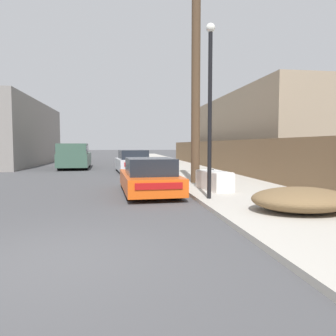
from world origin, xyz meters
TOP-DOWN VIEW (x-y plane):
  - ground_plane at (0.00, 0.00)m, footprint 220.00×220.00m
  - sidewalk_curb at (5.30, 23.50)m, footprint 4.20×63.00m
  - discarded_fridge at (4.23, 6.27)m, footprint 0.95×1.85m
  - parked_sports_car_red at (1.94, 6.48)m, footprint 1.98×4.51m
  - car_parked_mid at (1.76, 15.49)m, footprint 2.21×4.39m
  - pickup_truck at (-2.23, 19.21)m, footprint 2.24×5.59m
  - utility_pole at (4.08, 8.52)m, footprint 1.80×0.37m
  - street_lamp at (3.54, 4.46)m, footprint 0.26×0.26m
  - brush_pile at (5.19, 2.31)m, footprint 2.37×1.92m
  - wooden_fence at (7.25, 14.69)m, footprint 0.08×32.92m
  - building_left_block at (-9.13, 25.20)m, footprint 7.00×16.71m
  - building_right_house at (11.15, 18.48)m, footprint 6.00×18.33m

SIDE VIEW (x-z plane):
  - ground_plane at x=0.00m, z-range 0.00..0.00m
  - sidewalk_curb at x=5.30m, z-range 0.00..0.12m
  - brush_pile at x=5.19m, z-range 0.12..0.69m
  - discarded_fridge at x=4.23m, z-range 0.11..0.79m
  - parked_sports_car_red at x=1.94m, z-range -0.05..1.20m
  - car_parked_mid at x=1.76m, z-range -0.05..1.34m
  - pickup_truck at x=-2.23m, z-range 0.00..1.80m
  - wooden_fence at x=7.25m, z-range 0.12..1.97m
  - building_right_house at x=11.15m, z-range 0.00..5.12m
  - building_left_block at x=-9.13m, z-range 0.00..5.35m
  - street_lamp at x=3.54m, z-range 0.50..5.54m
  - utility_pole at x=4.08m, z-range 0.20..8.98m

